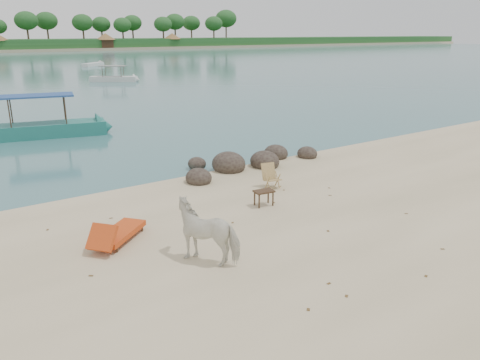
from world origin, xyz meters
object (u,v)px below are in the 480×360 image
Objects in this scene: cow at (209,231)px; side_table at (264,199)px; boulders at (247,163)px; lounge_chair at (120,230)px; deck_chair at (273,177)px; boat_near at (37,102)px.

cow is 3.71m from side_table.
lounge_chair is at bearing -150.61° from boulders.
cow reaches higher than side_table.
deck_chair reaches higher than lounge_chair.
cow is at bearing -139.26° from side_table.
boat_near is at bearing 120.92° from deck_chair.
cow is (-5.15, -5.74, 0.51)m from boulders.
deck_chair is at bearing -28.83° from lounge_chair.
lounge_chair is 5.76m from deck_chair.
deck_chair is (4.34, 3.13, -0.29)m from cow.
side_table is at bearing 177.50° from cow.
deck_chair is 13.87m from boat_near.
deck_chair is (1.25, 1.14, 0.17)m from side_table.
cow reaches higher than boulders.
deck_chair is at bearing 50.50° from side_table.
boulders is 10.77× the size of side_table.
lounge_chair is at bearing -157.16° from deck_chair.
deck_chair is at bearing -107.29° from boulders.
deck_chair is 0.12× the size of boat_near.
boulders is at bearing -51.24° from boat_near.
deck_chair is at bearing -179.43° from cow.
boat_near reaches higher than cow.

